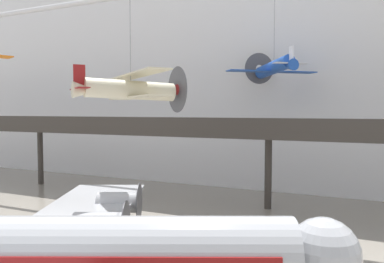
{
  "coord_description": "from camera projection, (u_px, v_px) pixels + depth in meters",
  "views": [
    {
      "loc": [
        8.31,
        -8.42,
        9.69
      ],
      "look_at": [
        -1.26,
        12.59,
        8.39
      ],
      "focal_mm": 35.0,
      "sensor_mm": 36.0,
      "label": 1
    }
  ],
  "objects": [
    {
      "name": "suspended_plane_cream_biplane",
      "position": [
        131.0,
        89.0,
        26.86
      ],
      "size": [
        8.63,
        8.23,
        11.88
      ],
      "rotation": [
        0.0,
        0.0,
        0.88
      ],
      "color": "beige"
    },
    {
      "name": "mezzanine_walkway",
      "position": [
        266.0,
        135.0,
        35.67
      ],
      "size": [
        110.0,
        3.2,
        9.0
      ],
      "color": "#38332D",
      "rests_on": "ground"
    },
    {
      "name": "hangar_back_wall",
      "position": [
        287.0,
        75.0,
        44.75
      ],
      "size": [
        140.0,
        3.0,
        27.91
      ],
      "color": "white",
      "rests_on": "ground"
    },
    {
      "name": "suspended_plane_blue_trainer",
      "position": [
        274.0,
        68.0,
        38.99
      ],
      "size": [
        8.64,
        8.19,
        8.85
      ],
      "rotation": [
        0.0,
        0.0,
        2.25
      ],
      "color": "#1E4CAD"
    }
  ]
}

